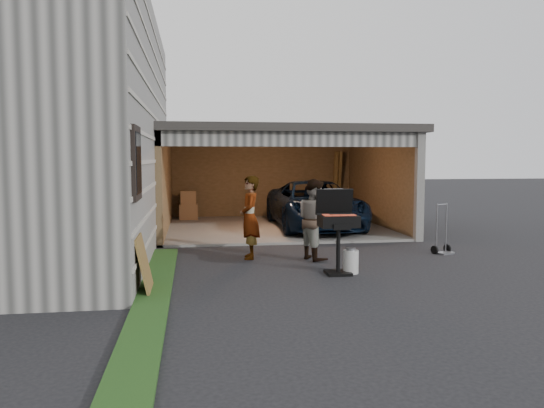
% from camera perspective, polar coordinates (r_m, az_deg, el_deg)
% --- Properties ---
extents(ground, '(80.00, 80.00, 0.00)m').
position_cam_1_polar(ground, '(9.24, 2.01, -8.01)').
color(ground, black).
rests_on(ground, ground).
extents(groundcover_strip, '(0.50, 8.00, 0.06)m').
position_cam_1_polar(groundcover_strip, '(8.13, -12.66, -9.72)').
color(groundcover_strip, '#193814').
rests_on(groundcover_strip, ground).
extents(garage, '(6.80, 6.30, 2.90)m').
position_cam_1_polar(garage, '(15.83, 0.24, 4.24)').
color(garage, '#605E59').
rests_on(garage, ground).
extents(minivan, '(2.28, 4.89, 1.35)m').
position_cam_1_polar(minivan, '(15.30, 4.58, -0.27)').
color(minivan, black).
rests_on(minivan, ground).
extents(woman, '(0.44, 0.64, 1.71)m').
position_cam_1_polar(woman, '(10.89, -2.41, -1.46)').
color(woman, '#9DA6C5').
rests_on(woman, ground).
extents(man, '(0.86, 0.96, 1.65)m').
position_cam_1_polar(man, '(10.84, 4.59, -1.65)').
color(man, '#3C2917').
rests_on(man, ground).
extents(bbq_grill, '(0.68, 0.60, 1.51)m').
position_cam_1_polar(bbq_grill, '(9.51, 7.10, -2.16)').
color(bbq_grill, black).
rests_on(bbq_grill, ground).
extents(propane_tank, '(0.34, 0.34, 0.42)m').
position_cam_1_polar(propane_tank, '(9.70, 8.46, -6.17)').
color(propane_tank, beige).
rests_on(propane_tank, ground).
extents(plywood_panel, '(0.22, 0.81, 0.89)m').
position_cam_1_polar(plywood_panel, '(8.40, -13.56, -6.36)').
color(plywood_panel, brown).
rests_on(plywood_panel, ground).
extents(hand_truck, '(0.50, 0.46, 1.09)m').
position_cam_1_polar(hand_truck, '(12.13, 17.89, -4.11)').
color(hand_truck, gray).
rests_on(hand_truck, ground).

